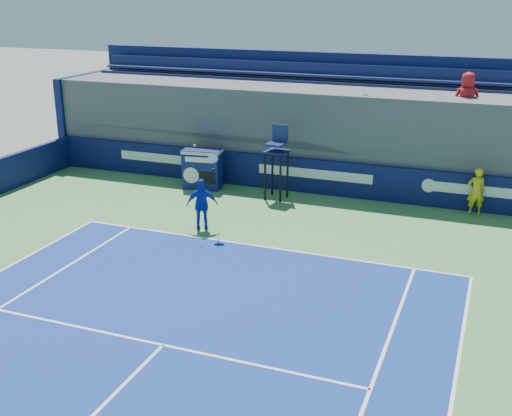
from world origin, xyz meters
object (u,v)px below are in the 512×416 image
at_px(match_clock, 202,168).
at_px(tennis_player, 202,204).
at_px(ball_person, 476,191).
at_px(umpire_chair, 277,154).

distance_m(match_clock, tennis_player, 4.17).
distance_m(ball_person, umpire_chair, 6.36).
bearing_deg(tennis_player, umpire_chair, 73.92).
xyz_separation_m(umpire_chair, tennis_player, (-1.03, -3.57, -0.74)).
distance_m(match_clock, umpire_chair, 2.94).
bearing_deg(match_clock, ball_person, 2.99).
bearing_deg(umpire_chair, ball_person, 6.07).
height_order(umpire_chair, tennis_player, tennis_player).
relative_size(match_clock, tennis_player, 0.54).
bearing_deg(umpire_chair, match_clock, 176.10).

